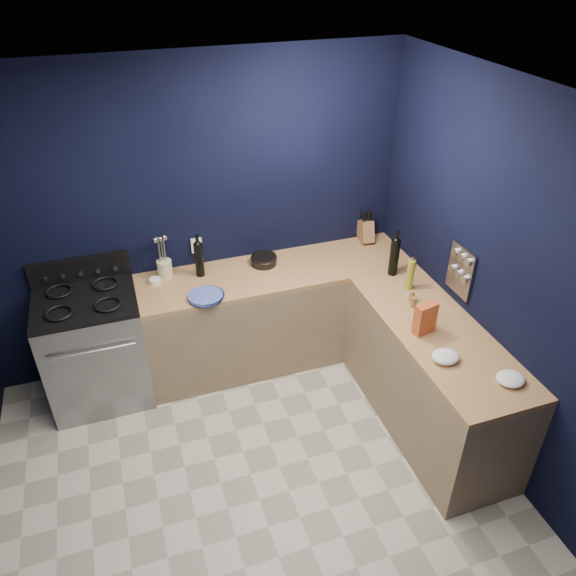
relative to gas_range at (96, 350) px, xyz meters
name	(u,v)px	position (x,y,z in m)	size (l,w,h in m)	color
floor	(259,500)	(0.93, -1.42, -0.47)	(3.50, 3.50, 0.02)	#BDB7A5
ceiling	(241,118)	(0.93, -1.42, 2.15)	(3.50, 3.50, 0.02)	silver
wall_back	(194,220)	(0.93, 0.34, 0.84)	(3.50, 0.02, 2.60)	black
wall_right	(516,297)	(2.69, -1.42, 0.84)	(0.02, 3.50, 2.60)	black
cab_back	(277,315)	(1.53, 0.02, -0.03)	(2.30, 0.63, 0.86)	#8B7152
top_back	(277,272)	(1.53, 0.02, 0.42)	(2.30, 0.63, 0.04)	brown
cab_right	(429,380)	(2.37, -1.13, -0.03)	(0.63, 1.67, 0.86)	#8B7152
top_right	(438,332)	(2.37, -1.13, 0.42)	(0.63, 1.67, 0.04)	brown
gas_range	(96,350)	(0.00, 0.00, 0.00)	(0.76, 0.66, 0.92)	gray
oven_door	(98,376)	(0.00, -0.32, -0.01)	(0.59, 0.02, 0.42)	black
cooktop	(84,301)	(0.00, 0.00, 0.48)	(0.76, 0.66, 0.03)	black
backguard	(80,269)	(0.00, 0.30, 0.58)	(0.76, 0.06, 0.20)	black
spice_panel	(461,271)	(2.67, -0.87, 0.72)	(0.02, 0.28, 0.38)	gray
wall_outlet	(197,245)	(0.93, 0.32, 0.62)	(0.09, 0.02, 0.13)	white
plate_stack	(206,297)	(0.88, -0.21, 0.46)	(0.27, 0.27, 0.03)	#404B9D
ramekin	(155,281)	(0.54, 0.14, 0.46)	(0.09, 0.09, 0.04)	white
utensil_crock	(165,269)	(0.64, 0.20, 0.51)	(0.12, 0.12, 0.15)	beige
wine_bottle_back	(199,260)	(0.91, 0.14, 0.58)	(0.07, 0.07, 0.29)	black
lemon_basket	(264,260)	(1.45, 0.14, 0.48)	(0.21, 0.21, 0.08)	black
knife_block	(365,231)	(2.44, 0.25, 0.54)	(0.11, 0.18, 0.19)	brown
wine_bottle_right	(394,257)	(2.41, -0.35, 0.60)	(0.08, 0.08, 0.31)	black
oil_bottle	(410,275)	(2.43, -0.59, 0.57)	(0.06, 0.06, 0.25)	olive
spice_jar_near	(412,296)	(2.36, -0.75, 0.48)	(0.04, 0.04, 0.09)	olive
spice_jar_far	(413,302)	(2.34, -0.82, 0.48)	(0.04, 0.04, 0.08)	olive
crouton_bag	(425,319)	(2.25, -1.11, 0.56)	(0.16, 0.07, 0.23)	#A30D24
towel_front	(446,357)	(2.23, -1.43, 0.47)	(0.19, 0.16, 0.07)	white
towel_end	(511,379)	(2.50, -1.74, 0.47)	(0.18, 0.16, 0.05)	white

